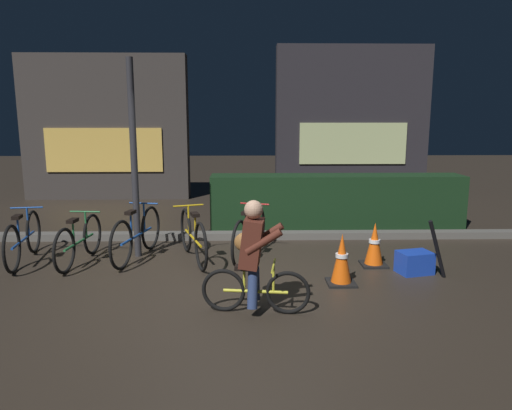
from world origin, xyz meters
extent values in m
plane|color=#2D261E|center=(0.00, 0.00, 0.00)|extent=(40.00, 40.00, 0.00)
cube|color=#56544F|center=(0.00, 2.20, 0.06)|extent=(12.00, 0.24, 0.12)
cube|color=black|center=(1.80, 3.10, 0.50)|extent=(4.80, 0.70, 1.01)
cube|color=#383330|center=(-3.50, 6.50, 1.81)|extent=(4.18, 0.50, 3.63)
cube|color=#E5B751|center=(-3.50, 6.23, 1.27)|extent=(2.92, 0.04, 1.10)
cube|color=#262328|center=(2.95, 7.20, 1.98)|extent=(4.11, 0.50, 3.96)
cube|color=#BFCC8C|center=(2.95, 6.93, 1.39)|extent=(2.88, 0.04, 1.10)
cylinder|color=#2D2D33|center=(-1.59, 1.20, 1.47)|extent=(0.10, 0.10, 2.94)
torus|color=black|center=(-3.26, 1.43, 0.34)|extent=(0.14, 0.67, 0.67)
torus|color=black|center=(-3.12, 0.43, 0.34)|extent=(0.14, 0.67, 0.67)
cylinder|color=#19479E|center=(-3.19, 0.93, 0.34)|extent=(0.17, 1.00, 0.04)
cylinder|color=#19479E|center=(-3.17, 0.76, 0.52)|extent=(0.03, 0.03, 0.38)
cube|color=black|center=(-3.17, 0.76, 0.71)|extent=(0.13, 0.21, 0.05)
cylinder|color=#19479E|center=(-3.23, 1.21, 0.55)|extent=(0.03, 0.03, 0.42)
cylinder|color=#19479E|center=(-3.23, 1.21, 0.76)|extent=(0.46, 0.09, 0.02)
torus|color=black|center=(-2.32, 1.34, 0.32)|extent=(0.10, 0.63, 0.63)
torus|color=black|center=(-2.41, 0.40, 0.32)|extent=(0.10, 0.63, 0.63)
cylinder|color=#236B38|center=(-2.36, 0.87, 0.32)|extent=(0.12, 0.94, 0.04)
cylinder|color=#236B38|center=(-2.38, 0.71, 0.49)|extent=(0.03, 0.03, 0.35)
cube|color=black|center=(-2.38, 0.71, 0.67)|extent=(0.12, 0.21, 0.05)
cylinder|color=#236B38|center=(-2.34, 1.13, 0.51)|extent=(0.03, 0.03, 0.40)
cylinder|color=#236B38|center=(-2.34, 1.13, 0.71)|extent=(0.46, 0.07, 0.02)
torus|color=black|center=(-1.47, 1.59, 0.35)|extent=(0.18, 0.69, 0.70)
torus|color=black|center=(-1.68, 0.56, 0.35)|extent=(0.18, 0.69, 0.70)
cylinder|color=#19479E|center=(-1.57, 1.08, 0.35)|extent=(0.24, 1.04, 0.04)
cylinder|color=#19479E|center=(-1.61, 0.90, 0.55)|extent=(0.03, 0.03, 0.39)
cube|color=black|center=(-1.61, 0.90, 0.74)|extent=(0.14, 0.22, 0.05)
cylinder|color=#19479E|center=(-1.51, 1.36, 0.57)|extent=(0.03, 0.03, 0.44)
cylinder|color=#19479E|center=(-1.51, 1.36, 0.79)|extent=(0.46, 0.12, 0.02)
torus|color=black|center=(-0.89, 1.45, 0.34)|extent=(0.26, 0.67, 0.69)
torus|color=black|center=(-0.56, 0.47, 0.34)|extent=(0.26, 0.67, 0.69)
cylinder|color=gold|center=(-0.72, 0.96, 0.34)|extent=(0.36, 0.99, 0.04)
cylinder|color=gold|center=(-0.67, 0.79, 0.54)|extent=(0.03, 0.03, 0.39)
cube|color=black|center=(-0.67, 0.79, 0.73)|extent=(0.16, 0.22, 0.05)
cylinder|color=gold|center=(-0.81, 1.23, 0.56)|extent=(0.03, 0.03, 0.43)
cylinder|color=gold|center=(-0.81, 1.23, 0.78)|extent=(0.44, 0.17, 0.02)
torus|color=black|center=(0.26, 1.59, 0.34)|extent=(0.24, 0.67, 0.68)
torus|color=black|center=(-0.03, 0.61, 0.34)|extent=(0.24, 0.67, 0.68)
cylinder|color=#B21919|center=(0.12, 1.10, 0.34)|extent=(0.33, 0.99, 0.04)
cylinder|color=#B21919|center=(0.06, 0.93, 0.53)|extent=(0.03, 0.03, 0.38)
cube|color=black|center=(0.06, 0.93, 0.73)|extent=(0.15, 0.22, 0.05)
cylinder|color=#B21919|center=(0.20, 1.37, 0.56)|extent=(0.03, 0.03, 0.43)
cylinder|color=#B21919|center=(0.20, 1.37, 0.77)|extent=(0.45, 0.16, 0.02)
cube|color=black|center=(1.27, -0.10, 0.01)|extent=(0.36, 0.36, 0.03)
cone|color=#EA560F|center=(1.27, -0.10, 0.34)|extent=(0.26, 0.26, 0.63)
cylinder|color=white|center=(1.27, -0.10, 0.38)|extent=(0.16, 0.16, 0.05)
cube|color=black|center=(1.89, 0.65, 0.01)|extent=(0.36, 0.36, 0.03)
cone|color=#EA560F|center=(1.89, 0.65, 0.33)|extent=(0.26, 0.26, 0.60)
cylinder|color=white|center=(1.89, 0.65, 0.36)|extent=(0.16, 0.16, 0.05)
cube|color=#193DB7|center=(2.36, 0.30, 0.15)|extent=(0.50, 0.42, 0.30)
torus|color=black|center=(0.51, -1.03, 0.24)|extent=(0.49, 0.11, 0.48)
torus|color=black|center=(-0.19, -0.94, 0.24)|extent=(0.49, 0.11, 0.48)
cylinder|color=gold|center=(0.16, -0.98, 0.24)|extent=(0.70, 0.13, 0.04)
cylinder|color=gold|center=(0.04, -0.97, 0.37)|extent=(0.03, 0.03, 0.26)
cube|color=black|center=(0.04, -0.97, 0.51)|extent=(0.21, 0.12, 0.05)
cylinder|color=gold|center=(0.35, -1.01, 0.39)|extent=(0.03, 0.03, 0.30)
cylinder|color=gold|center=(0.35, -1.01, 0.54)|extent=(0.08, 0.46, 0.02)
cylinder|color=navy|center=(0.15, -0.88, 0.30)|extent=(0.14, 0.22, 0.42)
cylinder|color=navy|center=(0.13, -1.08, 0.30)|extent=(0.14, 0.22, 0.42)
cube|color=#512319|center=(0.12, -0.98, 0.79)|extent=(0.30, 0.35, 0.54)
sphere|color=tan|center=(0.14, -0.98, 1.15)|extent=(0.20, 0.20, 0.20)
cylinder|color=#512319|center=(0.28, -0.86, 0.84)|extent=(0.40, 0.13, 0.29)
cylinder|color=#512319|center=(0.24, -1.13, 0.84)|extent=(0.40, 0.13, 0.29)
ellipsoid|color=brown|center=(0.09, -0.77, 0.74)|extent=(0.34, 0.20, 0.24)
cylinder|color=black|center=(2.55, 0.05, 0.40)|extent=(0.35, 0.20, 0.81)
camera|label=1|loc=(0.05, -5.89, 2.11)|focal=33.48mm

